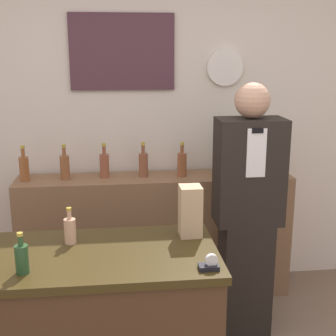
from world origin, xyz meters
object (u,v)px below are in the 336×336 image
at_px(paper_bag, 190,211).
at_px(tape_dispenser, 210,265).
at_px(shopkeeper, 247,214).
at_px(potted_plant, 247,148).

distance_m(paper_bag, tape_dispenser, 0.42).
relative_size(shopkeeper, potted_plant, 4.72).
distance_m(shopkeeper, paper_bag, 0.74).
xyz_separation_m(shopkeeper, tape_dispenser, (-0.44, -0.93, 0.11)).
distance_m(shopkeeper, potted_plant, 0.68).
distance_m(potted_plant, paper_bag, 1.28).
relative_size(potted_plant, tape_dispenser, 3.98).
height_order(potted_plant, paper_bag, potted_plant).
bearing_deg(tape_dispenser, potted_plant, 68.54).
bearing_deg(shopkeeper, potted_plant, 75.32).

